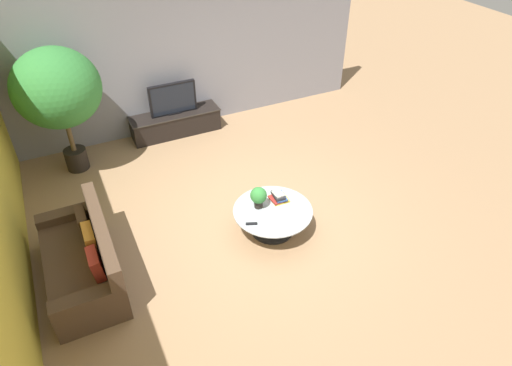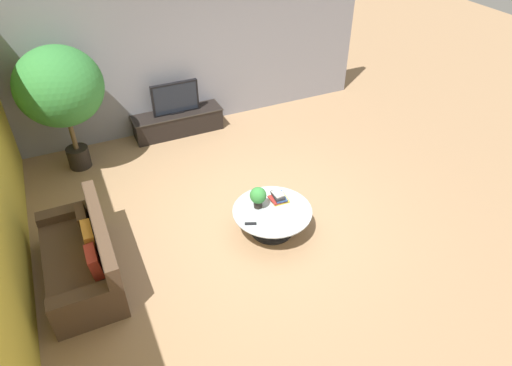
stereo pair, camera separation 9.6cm
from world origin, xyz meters
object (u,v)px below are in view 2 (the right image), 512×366
(potted_palm_tall, at_px, (60,88))
(television, at_px, (175,98))
(media_console, at_px, (178,122))
(coffee_table, at_px, (272,216))
(couch_by_wall, at_px, (84,259))
(potted_plant_tabletop, at_px, (258,196))

(potted_palm_tall, bearing_deg, television, 11.77)
(media_console, bearing_deg, coffee_table, -83.14)
(coffee_table, bearing_deg, television, 96.86)
(media_console, relative_size, coffee_table, 1.52)
(television, bearing_deg, couch_by_wall, -125.54)
(television, height_order, potted_plant_tabletop, television)
(couch_by_wall, bearing_deg, television, 144.46)
(media_console, height_order, television, television)
(media_console, relative_size, potted_plant_tabletop, 5.20)
(media_console, distance_m, couch_by_wall, 3.77)
(couch_by_wall, xyz_separation_m, potted_plant_tabletop, (2.44, -0.09, 0.29))
(couch_by_wall, height_order, potted_plant_tabletop, couch_by_wall)
(couch_by_wall, relative_size, potted_palm_tall, 0.85)
(media_console, xyz_separation_m, potted_plant_tabletop, (0.25, -3.16, 0.35))
(potted_plant_tabletop, bearing_deg, television, 94.45)
(media_console, distance_m, television, 0.51)
(potted_palm_tall, bearing_deg, coffee_table, -51.47)
(television, relative_size, couch_by_wall, 0.49)
(media_console, bearing_deg, couch_by_wall, -125.53)
(coffee_table, distance_m, potted_palm_tall, 3.92)
(coffee_table, bearing_deg, potted_plant_tabletop, 134.97)
(television, xyz_separation_m, potted_plant_tabletop, (0.25, -3.16, -0.16))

